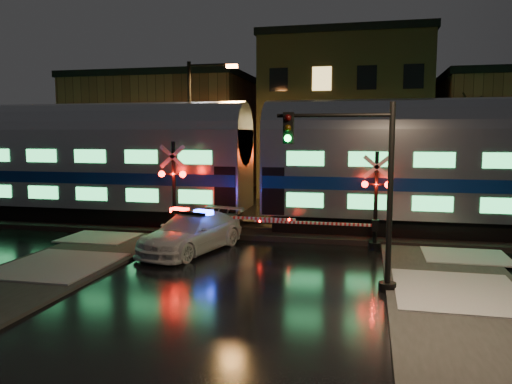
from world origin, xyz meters
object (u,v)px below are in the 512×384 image
Objects in this scene: police_car at (192,232)px; crossing_signal_left at (181,200)px; traffic_light at (359,192)px; crossing_signal_right at (366,210)px; streetlight at (195,128)px.

crossing_signal_left is (-1.15, 1.85, 1.01)m from police_car.
crossing_signal_right is at bearing 85.90° from traffic_light.
crossing_signal_right is at bearing 30.43° from police_car.
streetlight is at bearing 104.54° from crossing_signal_left.
crossing_signal_right is 12.17m from streetlight.
crossing_signal_left reaches higher than police_car.
crossing_signal_left is 0.70× the size of streetlight.
traffic_light reaches higher than crossing_signal_left.
streetlight is at bearing 145.07° from crossing_signal_right.
streetlight is at bearing 123.78° from police_car.
police_car is 9.94m from streetlight.
crossing_signal_left is at bearing 137.05° from police_car.
streetlight reaches higher than traffic_light.
traffic_light reaches higher than police_car.
streetlight is (-2.89, 8.54, 4.21)m from police_car.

